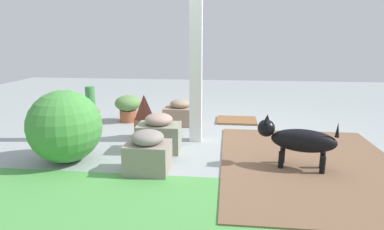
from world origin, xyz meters
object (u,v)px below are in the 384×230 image
at_px(stone_planter_far, 148,152).
at_px(terracotta_pot_broad, 128,106).
at_px(stone_planter_nearest, 180,113).
at_px(terracotta_pot_tall, 91,110).
at_px(stone_planter_mid, 159,134).
at_px(dog, 298,140).
at_px(round_shrub, 65,127).
at_px(porch_pillar, 196,37).
at_px(terracotta_pot_spiky, 145,118).
at_px(doormat, 237,120).

distance_m(stone_planter_far, terracotta_pot_broad, 2.01).
height_order(stone_planter_nearest, terracotta_pot_tall, terracotta_pot_tall).
bearing_deg(stone_planter_far, stone_planter_nearest, -91.78).
bearing_deg(stone_planter_mid, dog, 165.88).
distance_m(stone_planter_mid, round_shrub, 1.00).
height_order(stone_planter_mid, stone_planter_far, stone_planter_mid).
bearing_deg(stone_planter_far, terracotta_pot_broad, -67.59).
xyz_separation_m(stone_planter_mid, terracotta_pot_tall, (1.27, -1.09, -0.01)).
relative_size(stone_planter_nearest, stone_planter_far, 1.12).
relative_size(terracotta_pot_broad, dog, 0.53).
bearing_deg(round_shrub, terracotta_pot_tall, -76.14).
height_order(porch_pillar, stone_planter_far, porch_pillar).
bearing_deg(round_shrub, terracotta_pot_spiky, -125.22).
height_order(stone_planter_nearest, terracotta_pot_broad, terracotta_pot_broad).
relative_size(stone_planter_far, dog, 0.55).
bearing_deg(round_shrub, dog, -178.69).
xyz_separation_m(stone_planter_mid, round_shrub, (0.90, 0.42, 0.17)).
bearing_deg(stone_planter_mid, round_shrub, 25.10).
bearing_deg(stone_planter_far, terracotta_pot_spiky, -74.13).
bearing_deg(stone_planter_mid, terracotta_pot_tall, -40.73).
bearing_deg(stone_planter_mid, stone_planter_far, 91.59).
relative_size(stone_planter_far, terracotta_pot_broad, 1.03).
bearing_deg(porch_pillar, dog, 143.28).
height_order(round_shrub, dog, round_shrub).
bearing_deg(terracotta_pot_broad, stone_planter_mid, 120.79).
distance_m(stone_planter_mid, terracotta_pot_broad, 1.46).
relative_size(porch_pillar, dog, 3.37).
bearing_deg(stone_planter_far, porch_pillar, -109.14).
height_order(round_shrub, terracotta_pot_broad, round_shrub).
relative_size(terracotta_pot_broad, doormat, 0.67).
bearing_deg(round_shrub, terracotta_pot_broad, -94.99).
height_order(stone_planter_mid, terracotta_pot_tall, terracotta_pot_tall).
xyz_separation_m(round_shrub, dog, (-2.35, -0.05, -0.07)).
bearing_deg(doormat, terracotta_pot_tall, 9.18).
bearing_deg(terracotta_pot_tall, terracotta_pot_broad, -162.40).
distance_m(stone_planter_mid, terracotta_pot_tall, 1.67).
bearing_deg(terracotta_pot_spiky, round_shrub, 54.78).
xyz_separation_m(stone_planter_far, terracotta_pot_broad, (0.77, -1.86, 0.04)).
height_order(stone_planter_mid, round_shrub, round_shrub).
xyz_separation_m(porch_pillar, terracotta_pot_broad, (1.13, -0.82, -1.04)).
bearing_deg(terracotta_pot_spiky, stone_planter_far, 105.87).
height_order(round_shrub, terracotta_pot_tall, round_shrub).
height_order(porch_pillar, doormat, porch_pillar).
distance_m(stone_planter_nearest, stone_planter_far, 1.77).
distance_m(round_shrub, doormat, 2.62).
bearing_deg(dog, doormat, -73.40).
xyz_separation_m(stone_planter_nearest, terracotta_pot_spiky, (0.35, 0.72, 0.10)).
distance_m(terracotta_pot_spiky, dog, 1.92).
xyz_separation_m(terracotta_pot_spiky, dog, (-1.74, 0.82, 0.03)).
height_order(stone_planter_far, round_shrub, round_shrub).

